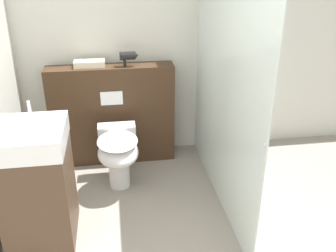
% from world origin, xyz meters
% --- Properties ---
extents(wall_back, '(8.00, 0.06, 2.50)m').
position_xyz_m(wall_back, '(0.00, 2.20, 1.25)').
color(wall_back, silver).
rests_on(wall_back, ground_plane).
extents(partition_panel, '(1.28, 0.25, 1.06)m').
position_xyz_m(partition_panel, '(-0.43, 2.00, 0.53)').
color(partition_panel, '#3D2819').
rests_on(partition_panel, ground_plane).
extents(shower_glass, '(0.04, 1.94, 2.11)m').
position_xyz_m(shower_glass, '(0.51, 1.20, 1.06)').
color(shower_glass, silver).
rests_on(shower_glass, ground_plane).
extents(toilet, '(0.38, 0.59, 0.56)m').
position_xyz_m(toilet, '(-0.40, 1.44, 0.38)').
color(toilet, white).
rests_on(toilet, ground_plane).
extents(sink_vanity, '(0.51, 0.57, 1.10)m').
position_xyz_m(sink_vanity, '(-1.02, 0.85, 0.48)').
color(sink_vanity, '#473323').
rests_on(sink_vanity, ground_plane).
extents(hair_drier, '(0.18, 0.08, 0.15)m').
position_xyz_m(hair_drier, '(-0.24, 1.97, 1.16)').
color(hair_drier, black).
rests_on(hair_drier, partition_panel).
extents(folded_towel, '(0.30, 0.16, 0.06)m').
position_xyz_m(folded_towel, '(-0.62, 2.01, 1.09)').
color(folded_towel, beige).
rests_on(folded_towel, partition_panel).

